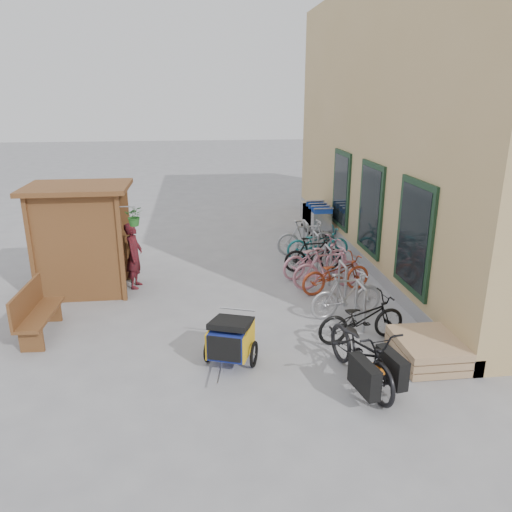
{
  "coord_description": "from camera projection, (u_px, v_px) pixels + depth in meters",
  "views": [
    {
      "loc": [
        -0.71,
        -8.35,
        4.25
      ],
      "look_at": [
        0.5,
        1.5,
        1.0
      ],
      "focal_mm": 35.0,
      "sensor_mm": 36.0,
      "label": 1
    }
  ],
  "objects": [
    {
      "name": "cargo_bike",
      "position": [
        362.0,
        353.0,
        7.54
      ],
      "size": [
        1.02,
        2.03,
        1.02
      ],
      "rotation": [
        0.0,
        0.0,
        0.18
      ],
      "color": "black",
      "rests_on": "ground"
    },
    {
      "name": "shopping_carts",
      "position": [
        315.0,
        215.0,
        15.64
      ],
      "size": [
        0.59,
        1.97,
        1.05
      ],
      "color": "silver",
      "rests_on": "ground"
    },
    {
      "name": "bike_3",
      "position": [
        327.0,
        268.0,
        11.26
      ],
      "size": [
        1.69,
        0.66,
        0.99
      ],
      "primitive_type": "imported",
      "rotation": [
        0.0,
        0.0,
        1.7
      ],
      "color": "#CE8599",
      "rests_on": "ground"
    },
    {
      "name": "bike_6",
      "position": [
        318.0,
        243.0,
        13.27
      ],
      "size": [
        1.7,
        0.65,
        0.88
      ],
      "primitive_type": "imported",
      "rotation": [
        0.0,
        0.0,
        1.61
      ],
      "color": "#1C6B70",
      "rests_on": "ground"
    },
    {
      "name": "bike_5",
      "position": [
        313.0,
        254.0,
        12.38
      ],
      "size": [
        1.49,
        0.5,
        0.88
      ],
      "primitive_type": "imported",
      "rotation": [
        0.0,
        0.0,
        1.63
      ],
      "color": "black",
      "rests_on": "ground"
    },
    {
      "name": "bike_0",
      "position": [
        361.0,
        318.0,
        8.87
      ],
      "size": [
        1.73,
        0.85,
        0.87
      ],
      "primitive_type": "imported",
      "rotation": [
        0.0,
        0.0,
        1.74
      ],
      "color": "black",
      "rests_on": "ground"
    },
    {
      "name": "bike_7",
      "position": [
        306.0,
        237.0,
        13.64
      ],
      "size": [
        1.65,
        0.52,
        0.98
      ],
      "primitive_type": "imported",
      "rotation": [
        0.0,
        0.0,
        1.61
      ],
      "color": "#AAA9AE",
      "rests_on": "ground"
    },
    {
      "name": "pallet_stack",
      "position": [
        427.0,
        350.0,
        8.24
      ],
      "size": [
        1.0,
        1.2,
        0.4
      ],
      "color": "#A3835F",
      "rests_on": "ground"
    },
    {
      "name": "bike_rack",
      "position": [
        328.0,
        261.0,
        11.65
      ],
      "size": [
        0.05,
        5.35,
        0.86
      ],
      "color": "#A5A8AD",
      "rests_on": "ground"
    },
    {
      "name": "building",
      "position": [
        467.0,
        123.0,
        13.19
      ],
      "size": [
        6.07,
        13.0,
        7.0
      ],
      "color": "tan",
      "rests_on": "ground"
    },
    {
      "name": "person_kiosk",
      "position": [
        134.0,
        256.0,
        11.26
      ],
      "size": [
        0.45,
        0.6,
        1.51
      ],
      "primitive_type": "imported",
      "rotation": [
        0.0,
        0.0,
        1.41
      ],
      "color": "maroon",
      "rests_on": "ground"
    },
    {
      "name": "bike_2",
      "position": [
        336.0,
        274.0,
        11.05
      ],
      "size": [
        1.75,
        0.95,
        0.87
      ],
      "primitive_type": "imported",
      "rotation": [
        0.0,
        0.0,
        1.8
      ],
      "color": "#9F3B1D",
      "rests_on": "ground"
    },
    {
      "name": "bike_4",
      "position": [
        316.0,
        258.0,
        12.01
      ],
      "size": [
        1.91,
        1.18,
        0.95
      ],
      "primitive_type": "imported",
      "rotation": [
        0.0,
        0.0,
        1.9
      ],
      "color": "#CE8599",
      "rests_on": "ground"
    },
    {
      "name": "bike_1",
      "position": [
        347.0,
        295.0,
        9.84
      ],
      "size": [
        1.6,
        0.73,
        0.93
      ],
      "primitive_type": "imported",
      "rotation": [
        0.0,
        0.0,
        1.77
      ],
      "color": "#AAA9AE",
      "rests_on": "ground"
    },
    {
      "name": "ground",
      "position": [
        239.0,
        333.0,
        9.28
      ],
      "size": [
        80.0,
        80.0,
        0.0
      ],
      "primitive_type": "plane",
      "color": "gray"
    },
    {
      "name": "bench",
      "position": [
        35.0,
        311.0,
        9.02
      ],
      "size": [
        0.53,
        1.54,
        0.96
      ],
      "rotation": [
        0.0,
        0.0,
        -0.05
      ],
      "color": "brown",
      "rests_on": "ground"
    },
    {
      "name": "kiosk",
      "position": [
        77.0,
        224.0,
        10.75
      ],
      "size": [
        2.49,
        1.65,
        2.4
      ],
      "color": "brown",
      "rests_on": "ground"
    },
    {
      "name": "child_trailer",
      "position": [
        231.0,
        338.0,
        8.11
      ],
      "size": [
        0.93,
        1.42,
        0.83
      ],
      "rotation": [
        0.0,
        0.0,
        -0.35
      ],
      "color": "navy",
      "rests_on": "ground"
    }
  ]
}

